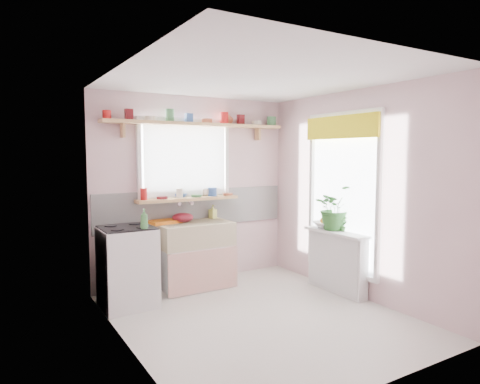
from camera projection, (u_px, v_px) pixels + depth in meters
room at (265, 182)px, 5.51m from camera, size 3.20×3.20×3.20m
sink_unit at (195, 254)px, 5.54m from camera, size 0.95×0.65×1.11m
cooker at (127, 266)px, 4.85m from camera, size 0.58×0.58×0.93m
radiator_ledge at (337, 261)px, 5.36m from camera, size 0.22×0.95×0.78m
windowsill at (188, 199)px, 5.64m from camera, size 1.40×0.22×0.04m
pine_shelf at (198, 124)px, 5.62m from camera, size 2.52×0.24×0.04m
shelf_crockery at (196, 119)px, 5.60m from camera, size 2.47×0.11×0.12m
sill_crockery at (185, 194)px, 5.61m from camera, size 1.35×0.11×0.12m
dish_tray at (163, 222)px, 5.47m from camera, size 0.44×0.36×0.04m
colander at (183, 217)px, 5.53m from camera, size 0.30×0.30×0.12m
jade_plant at (334, 207)px, 5.40m from camera, size 0.54×0.48×0.57m
fruit_bowl at (327, 225)px, 5.53m from camera, size 0.40×0.40×0.08m
herb_pot at (343, 223)px, 5.28m from camera, size 0.13×0.11×0.21m
soap_bottle_sink at (213, 212)px, 5.87m from camera, size 0.11×0.11×0.18m
sill_cup at (206, 192)px, 5.84m from camera, size 0.16×0.16×0.10m
sill_bowl at (180, 195)px, 5.64m from camera, size 0.21×0.21×0.05m
shelf_vase at (227, 118)px, 5.91m from camera, size 0.20×0.20×0.17m
cooker_bottle at (144, 219)px, 4.68m from camera, size 0.09×0.09×0.22m
fruit at (327, 220)px, 5.53m from camera, size 0.20×0.14×0.10m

